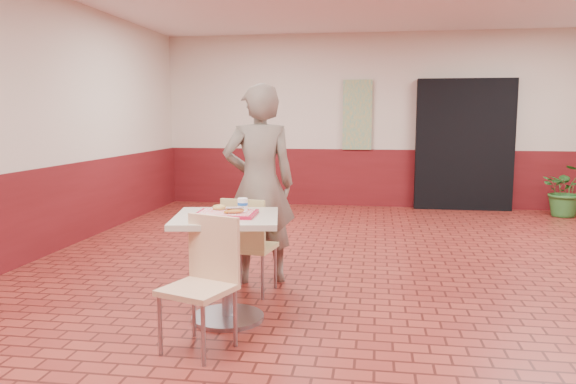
# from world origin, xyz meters

# --- Properties ---
(room_shell) EXTENTS (8.01, 10.01, 3.01)m
(room_shell) POSITION_xyz_m (0.00, 0.00, 1.50)
(room_shell) COLOR maroon
(room_shell) RESTS_ON ground
(wainscot_band) EXTENTS (8.00, 10.00, 1.00)m
(wainscot_band) POSITION_xyz_m (0.00, 0.00, 0.50)
(wainscot_band) COLOR #571014
(wainscot_band) RESTS_ON ground
(corridor_doorway) EXTENTS (1.60, 0.22, 2.20)m
(corridor_doorway) POSITION_xyz_m (1.20, 4.88, 1.10)
(corridor_doorway) COLOR black
(corridor_doorway) RESTS_ON ground
(promo_poster) EXTENTS (0.50, 0.03, 1.20)m
(promo_poster) POSITION_xyz_m (-0.60, 4.94, 1.60)
(promo_poster) COLOR gray
(promo_poster) RESTS_ON wainscot_band
(main_table) EXTENTS (0.78, 0.78, 0.83)m
(main_table) POSITION_xyz_m (-1.39, -0.83, 0.56)
(main_table) COLOR beige
(main_table) RESTS_ON ground
(chair_main_front) EXTENTS (0.53, 0.53, 0.90)m
(chair_main_front) POSITION_xyz_m (-1.40, -1.37, 0.50)
(chair_main_front) COLOR #E1B187
(chair_main_front) RESTS_ON ground
(chair_main_back) EXTENTS (0.46, 0.46, 0.87)m
(chair_main_back) POSITION_xyz_m (-1.37, -0.20, 0.49)
(chair_main_back) COLOR #D0C27D
(chair_main_back) RESTS_ON ground
(customer) EXTENTS (0.79, 0.65, 1.88)m
(customer) POSITION_xyz_m (-1.35, 0.22, 0.94)
(customer) COLOR #716557
(customer) RESTS_ON ground
(serving_tray) EXTENTS (0.45, 0.35, 0.03)m
(serving_tray) POSITION_xyz_m (-1.39, -0.83, 0.84)
(serving_tray) COLOR #B50D2F
(serving_tray) RESTS_ON main_table
(ring_donut) EXTENTS (0.13, 0.13, 0.03)m
(ring_donut) POSITION_xyz_m (-1.47, -0.74, 0.87)
(ring_donut) COLOR gold
(ring_donut) RESTS_ON serving_tray
(long_john_donut) EXTENTS (0.16, 0.12, 0.05)m
(long_john_donut) POSITION_xyz_m (-1.31, -0.89, 0.88)
(long_john_donut) COLOR #D38B3D
(long_john_donut) RESTS_ON serving_tray
(paper_cup) EXTENTS (0.08, 0.08, 0.10)m
(paper_cup) POSITION_xyz_m (-1.27, -0.77, 0.91)
(paper_cup) COLOR white
(paper_cup) RESTS_ON serving_tray
(potted_plant) EXTENTS (0.86, 0.78, 0.84)m
(potted_plant) POSITION_xyz_m (2.73, 4.40, 0.42)
(potted_plant) COLOR #2F6D2B
(potted_plant) RESTS_ON ground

